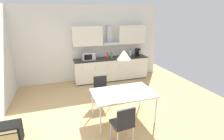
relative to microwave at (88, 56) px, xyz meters
name	(u,v)px	position (x,y,z in m)	size (l,w,h in m)	color
ground_plane	(108,118)	(-0.03, -2.61, -1.05)	(7.66, 8.80, 0.02)	tan
wall_back	(85,44)	(-0.03, 0.37, 0.39)	(6.12, 0.10, 2.87)	silver
kitchen_counter	(111,69)	(0.90, 0.00, -0.59)	(2.92, 0.67, 0.90)	#333333
backsplash_tile	(109,51)	(0.90, 0.31, 0.09)	(2.90, 0.02, 0.46)	silver
upper_wall_cabinets	(110,35)	(0.90, 0.16, 0.71)	(2.90, 0.40, 0.72)	silver
microwave	(88,56)	(0.00, 0.00, 0.00)	(0.48, 0.35, 0.28)	#ADADB2
coffee_maker	(137,52)	(2.04, 0.03, 0.01)	(0.18, 0.19, 0.30)	black
bottle_red	(108,56)	(0.74, -0.04, -0.03)	(0.08, 0.08, 0.25)	red
bottle_yellow	(127,55)	(1.59, 0.02, -0.06)	(0.06, 0.06, 0.18)	yellow
bottle_green	(112,56)	(0.91, -0.02, -0.04)	(0.08, 0.08, 0.24)	green
bottle_white	(130,53)	(1.73, 0.06, -0.01)	(0.08, 0.08, 0.31)	white
bottle_blue	(124,54)	(1.44, -0.02, -0.01)	(0.07, 0.07, 0.30)	blue
dining_table	(123,94)	(0.31, -2.76, -0.34)	(1.48, 0.95, 0.74)	silver
chair_far_left	(101,88)	(-0.02, -1.91, -0.51)	(0.41, 0.41, 0.87)	black
chair_near_left	(124,122)	(-0.01, -3.62, -0.51)	(0.44, 0.44, 0.87)	black
guitar_amp	(8,134)	(-2.23, -2.86, -0.82)	(0.52, 0.37, 0.44)	black
pendant_lamp	(124,55)	(0.31, -2.76, 0.63)	(0.32, 0.32, 0.22)	silver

